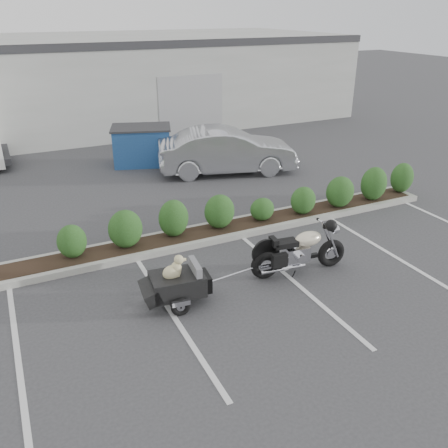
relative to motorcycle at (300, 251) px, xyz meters
name	(u,v)px	position (x,y,z in m)	size (l,w,h in m)	color
ground	(231,282)	(-1.50, 0.26, -0.51)	(90.00, 90.00, 0.00)	#38383A
planter_kerb	(228,230)	(-0.50, 2.46, -0.43)	(12.00, 1.00, 0.15)	#9E9E93
building	(76,80)	(-1.50, 17.26, 1.49)	(26.00, 10.00, 4.00)	#9EA099
motorcycle	(300,251)	(0.00, 0.00, 0.00)	(2.22, 0.80, 1.28)	black
pet_trailer	(176,283)	(-2.78, 0.02, -0.06)	(1.79, 1.01, 1.06)	black
sedan	(227,151)	(1.60, 6.83, 0.26)	(1.63, 4.66, 1.54)	#B4B5BB
dumpster	(142,145)	(-0.74, 9.05, 0.19)	(2.43, 2.00, 1.37)	navy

